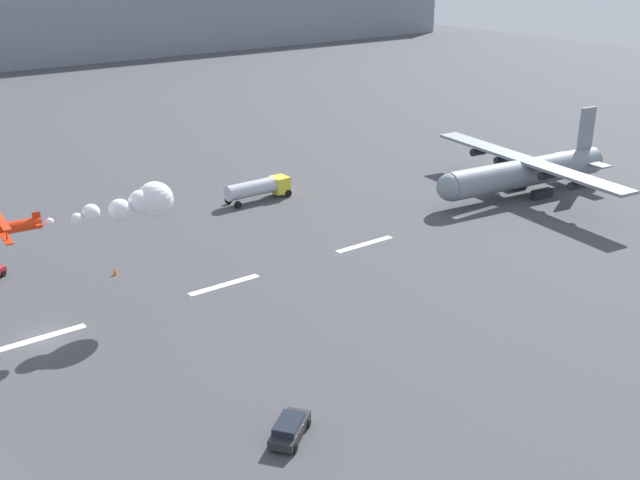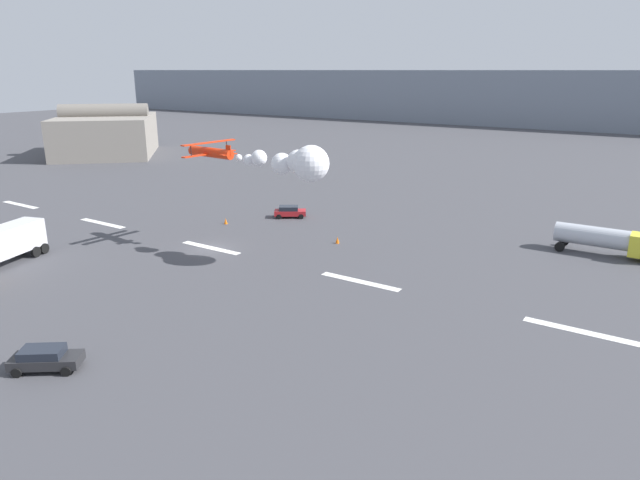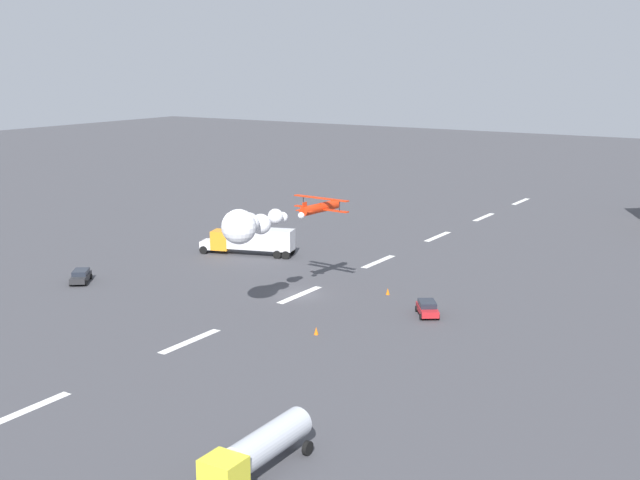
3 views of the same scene
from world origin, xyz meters
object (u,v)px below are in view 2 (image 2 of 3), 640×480
object	(u,v)px
airport_staff_sedan	(290,211)
traffic_cone_far	(337,240)
stunt_biplane_red	(288,161)
followme_car_yellow	(45,358)
traffic_cone_near	(226,221)
fuel_tanker_truck	(605,239)

from	to	relation	value
airport_staff_sedan	traffic_cone_far	xyz separation A→B (m)	(11.35, -6.45, -0.44)
stunt_biplane_red	traffic_cone_far	xyz separation A→B (m)	(0.90, 7.68, -9.71)
stunt_biplane_red	airport_staff_sedan	size ratio (longest dim) A/B	4.35
stunt_biplane_red	followme_car_yellow	world-z (taller)	stunt_biplane_red
stunt_biplane_red	airport_staff_sedan	bearing A→B (deg)	126.49
followme_car_yellow	airport_staff_sedan	world-z (taller)	same
traffic_cone_near	stunt_biplane_red	bearing A→B (deg)	-24.82
stunt_biplane_red	traffic_cone_far	distance (m)	12.42
airport_staff_sedan	traffic_cone_near	bearing A→B (deg)	-123.49
stunt_biplane_red	airport_staff_sedan	world-z (taller)	stunt_biplane_red
followme_car_yellow	traffic_cone_far	size ratio (longest dim) A/B	6.08
fuel_tanker_truck	airport_staff_sedan	distance (m)	37.04
airport_staff_sedan	traffic_cone_far	world-z (taller)	airport_staff_sedan
stunt_biplane_red	followme_car_yellow	distance (m)	27.96
airport_staff_sedan	stunt_biplane_red	bearing A→B (deg)	-53.51
stunt_biplane_red	fuel_tanker_truck	bearing A→B (deg)	36.66
fuel_tanker_truck	traffic_cone_far	xyz separation A→B (m)	(-25.29, -11.81, -1.37)
traffic_cone_far	airport_staff_sedan	bearing A→B (deg)	150.39
stunt_biplane_red	traffic_cone_near	distance (m)	19.33
airport_staff_sedan	fuel_tanker_truck	bearing A→B (deg)	8.32
followme_car_yellow	traffic_cone_near	size ratio (longest dim) A/B	6.08
airport_staff_sedan	traffic_cone_near	world-z (taller)	airport_staff_sedan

